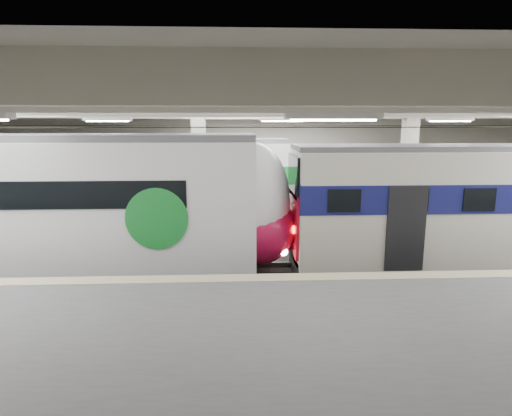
{
  "coord_description": "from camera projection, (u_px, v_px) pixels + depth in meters",
  "views": [
    {
      "loc": [
        -1.6,
        -13.16,
        4.85
      ],
      "look_at": [
        -0.95,
        1.0,
        2.0
      ],
      "focal_mm": 30.0,
      "sensor_mm": 36.0,
      "label": 1
    }
  ],
  "objects": [
    {
      "name": "older_rer",
      "position": [
        483.0,
        207.0,
        13.77
      ],
      "size": [
        12.46,
        2.75,
        4.15
      ],
      "color": "beige",
      "rests_on": "ground"
    },
    {
      "name": "far_train",
      "position": [
        139.0,
        185.0,
        18.62
      ],
      "size": [
        12.92,
        2.72,
        4.16
      ],
      "rotation": [
        0.0,
        0.0,
        -0.01
      ],
      "color": "white",
      "rests_on": "ground"
    },
    {
      "name": "modern_emu",
      "position": [
        90.0,
        209.0,
        13.21
      ],
      "size": [
        13.97,
        2.88,
        4.5
      ],
      "color": "white",
      "rests_on": "ground"
    },
    {
      "name": "station_hall",
      "position": [
        296.0,
        183.0,
        11.58
      ],
      "size": [
        36.0,
        24.0,
        5.75
      ],
      "color": "black",
      "rests_on": "ground"
    }
  ]
}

